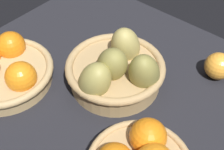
# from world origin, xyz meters

# --- Properties ---
(market_tray) EXTENTS (0.84, 0.72, 0.03)m
(market_tray) POSITION_xyz_m (0.00, 0.00, 0.01)
(market_tray) COLOR black
(market_tray) RESTS_ON ground
(basket_center_pears) EXTENTS (0.25, 0.26, 0.16)m
(basket_center_pears) POSITION_xyz_m (0.02, 0.01, 0.08)
(basket_center_pears) COLOR tan
(basket_center_pears) RESTS_ON market_tray
(basket_near_left) EXTENTS (0.25, 0.25, 0.10)m
(basket_near_left) POSITION_xyz_m (-0.22, -0.17, 0.07)
(basket_near_left) COLOR tan
(basket_near_left) RESTS_ON market_tray
(loose_orange_back_gap) EXTENTS (0.07, 0.07, 0.07)m
(loose_orange_back_gap) POSITION_xyz_m (0.20, 0.20, 0.07)
(loose_orange_back_gap) COLOR #F49E33
(loose_orange_back_gap) RESTS_ON market_tray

